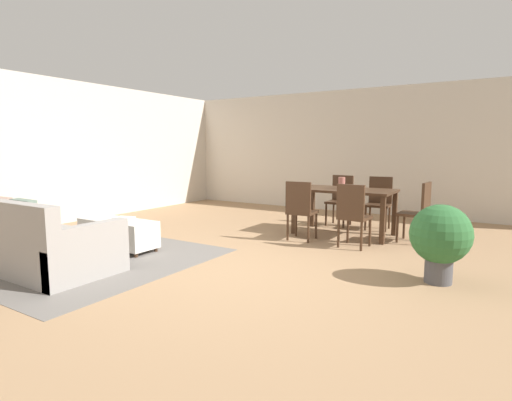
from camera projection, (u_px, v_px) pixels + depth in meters
ground_plane at (236, 269)px, 4.77m from camera, size 10.80×10.80×0.00m
wall_back at (366, 151)px, 8.80m from camera, size 9.00×0.12×2.70m
wall_left at (49, 152)px, 7.39m from camera, size 0.12×11.00×2.70m
area_rug at (82, 257)px, 5.28m from camera, size 3.00×2.80×0.01m
couch at (33, 244)px, 4.77m from camera, size 2.06×0.98×0.86m
ottoman_table at (118, 232)px, 5.68m from camera, size 1.20×0.45×0.42m
dining_table at (344, 195)px, 6.61m from camera, size 1.58×0.86×0.76m
dining_chair_near_left at (300, 207)px, 6.18m from camera, size 0.43×0.43×0.92m
dining_chair_near_right at (353, 212)px, 5.71m from camera, size 0.42×0.42×0.92m
dining_chair_far_left at (341, 197)px, 7.48m from camera, size 0.41×0.41×0.92m
dining_chair_far_right at (379, 200)px, 7.10m from camera, size 0.43×0.43×0.92m
dining_chair_head_east at (419, 209)px, 6.04m from camera, size 0.43×0.43×0.92m
vase_centerpiece at (342, 183)px, 6.57m from camera, size 0.11×0.11×0.19m
book_on_ottoman at (124, 218)px, 5.69m from camera, size 0.30×0.25×0.03m
potted_plant at (440, 237)px, 4.23m from camera, size 0.63×0.63×0.84m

